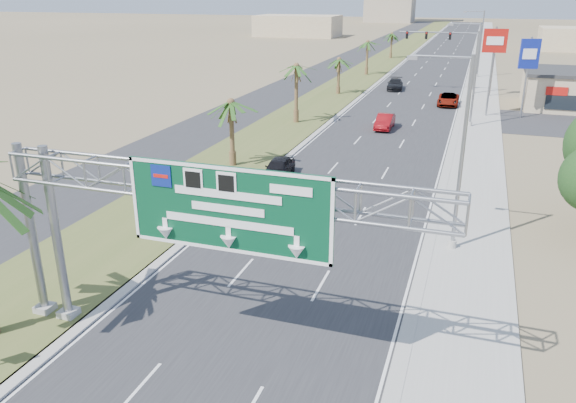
# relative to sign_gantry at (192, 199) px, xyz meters

# --- Properties ---
(road) EXTENTS (12.00, 300.00, 0.02)m
(road) POSITION_rel_sign_gantry_xyz_m (1.06, 100.07, -6.05)
(road) COLOR #28282B
(road) RESTS_ON ground
(sidewalk_right) EXTENTS (4.00, 300.00, 0.10)m
(sidewalk_right) POSITION_rel_sign_gantry_xyz_m (9.56, 100.07, -6.01)
(sidewalk_right) COLOR #9E9B93
(sidewalk_right) RESTS_ON ground
(median_grass) EXTENTS (7.00, 300.00, 0.12)m
(median_grass) POSITION_rel_sign_gantry_xyz_m (-8.94, 100.07, -6.00)
(median_grass) COLOR #4F5B28
(median_grass) RESTS_ON ground
(opposing_road) EXTENTS (8.00, 300.00, 0.02)m
(opposing_road) POSITION_rel_sign_gantry_xyz_m (-15.94, 100.07, -6.05)
(opposing_road) COLOR #28282B
(opposing_road) RESTS_ON ground
(sign_gantry) EXTENTS (16.75, 1.24, 7.50)m
(sign_gantry) POSITION_rel_sign_gantry_xyz_m (0.00, 0.00, 0.00)
(sign_gantry) COLOR gray
(sign_gantry) RESTS_ON ground
(palm_row_b) EXTENTS (3.99, 3.99, 5.95)m
(palm_row_b) POSITION_rel_sign_gantry_xyz_m (-8.44, 22.07, -1.16)
(palm_row_b) COLOR brown
(palm_row_b) RESTS_ON ground
(palm_row_c) EXTENTS (3.99, 3.99, 6.75)m
(palm_row_c) POSITION_rel_sign_gantry_xyz_m (-8.44, 38.07, -0.39)
(palm_row_c) COLOR brown
(palm_row_c) RESTS_ON ground
(palm_row_d) EXTENTS (3.99, 3.99, 5.45)m
(palm_row_d) POSITION_rel_sign_gantry_xyz_m (-8.44, 56.07, -1.64)
(palm_row_d) COLOR brown
(palm_row_d) RESTS_ON ground
(palm_row_e) EXTENTS (3.99, 3.99, 6.15)m
(palm_row_e) POSITION_rel_sign_gantry_xyz_m (-8.44, 75.07, -0.97)
(palm_row_e) COLOR brown
(palm_row_e) RESTS_ON ground
(palm_row_f) EXTENTS (3.99, 3.99, 5.75)m
(palm_row_f) POSITION_rel_sign_gantry_xyz_m (-8.44, 100.07, -1.35)
(palm_row_f) COLOR brown
(palm_row_f) RESTS_ON ground
(streetlight_near) EXTENTS (3.27, 0.44, 10.00)m
(streetlight_near) POSITION_rel_sign_gantry_xyz_m (8.36, 12.07, -1.36)
(streetlight_near) COLOR gray
(streetlight_near) RESTS_ON ground
(streetlight_mid) EXTENTS (3.27, 0.44, 10.00)m
(streetlight_mid) POSITION_rel_sign_gantry_xyz_m (8.36, 42.07, -1.36)
(streetlight_mid) COLOR gray
(streetlight_mid) RESTS_ON ground
(streetlight_far) EXTENTS (3.27, 0.44, 10.00)m
(streetlight_far) POSITION_rel_sign_gantry_xyz_m (8.36, 78.07, -1.36)
(streetlight_far) COLOR gray
(streetlight_far) RESTS_ON ground
(signal_mast) EXTENTS (10.28, 0.71, 8.00)m
(signal_mast) POSITION_rel_sign_gantry_xyz_m (6.23, 62.05, -1.21)
(signal_mast) COLOR gray
(signal_mast) RESTS_ON ground
(median_signback_b) EXTENTS (0.75, 0.08, 2.08)m
(median_signback_b) POSITION_rel_sign_gantry_xyz_m (-7.44, 8.07, -4.61)
(median_signback_b) COLOR gray
(median_signback_b) RESTS_ON ground
(building_distant_left) EXTENTS (24.00, 14.00, 6.00)m
(building_distant_left) POSITION_rel_sign_gantry_xyz_m (-43.94, 150.07, -3.06)
(building_distant_left) COLOR tan
(building_distant_left) RESTS_ON ground
(car_left_lane) EXTENTS (1.89, 4.30, 1.44)m
(car_left_lane) POSITION_rel_sign_gantry_xyz_m (-4.15, 20.54, -5.34)
(car_left_lane) COLOR black
(car_left_lane) RESTS_ON ground
(car_mid_lane) EXTENTS (1.56, 4.36, 1.43)m
(car_mid_lane) POSITION_rel_sign_gantry_xyz_m (0.61, 38.38, -5.34)
(car_mid_lane) COLOR maroon
(car_mid_lane) RESTS_ON ground
(car_right_lane) EXTENTS (2.43, 5.14, 1.42)m
(car_right_lane) POSITION_rel_sign_gantry_xyz_m (5.75, 52.82, -5.35)
(car_right_lane) COLOR gray
(car_right_lane) RESTS_ON ground
(car_far) EXTENTS (2.54, 5.20, 1.46)m
(car_far) POSITION_rel_sign_gantry_xyz_m (-1.93, 62.20, -5.33)
(car_far) COLOR black
(car_far) RESTS_ON ground
(pole_sign_red_near) EXTENTS (2.42, 0.58, 9.32)m
(pole_sign_red_near) POSITION_rel_sign_gantry_xyz_m (10.06, 47.86, 1.30)
(pole_sign_red_near) COLOR gray
(pole_sign_red_near) RESTS_ON ground
(pole_sign_blue) EXTENTS (2.00, 0.88, 8.39)m
(pole_sign_blue) POSITION_rel_sign_gantry_xyz_m (13.59, 48.17, 0.25)
(pole_sign_blue) COLOR gray
(pole_sign_blue) RESTS_ON ground
(pole_sign_red_far) EXTENTS (2.20, 0.90, 7.91)m
(pole_sign_red_far) POSITION_rel_sign_gantry_xyz_m (10.40, 60.89, 0.17)
(pole_sign_red_far) COLOR gray
(pole_sign_red_far) RESTS_ON ground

